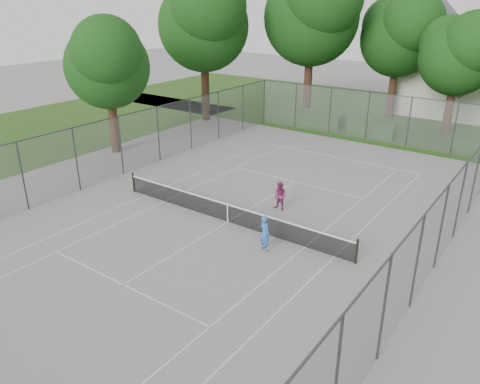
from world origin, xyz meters
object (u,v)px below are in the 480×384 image
Objects in this scene: woman_player at (280,196)px; house at (447,69)px; girl_player at (265,233)px; tennis_net at (228,212)px.

house is at bearing 88.84° from woman_player.
woman_player is at bearing -92.17° from house.
woman_player is at bearing -45.71° from girl_player.
tennis_net is at bearing -114.67° from woman_player.
house is 6.15× the size of girl_player.
tennis_net is 2.94m from woman_player.
tennis_net is 3.10m from girl_player.
house is at bearing 85.53° from tennis_net.
house is 6.77× the size of woman_player.
woman_player reaches higher than tennis_net.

